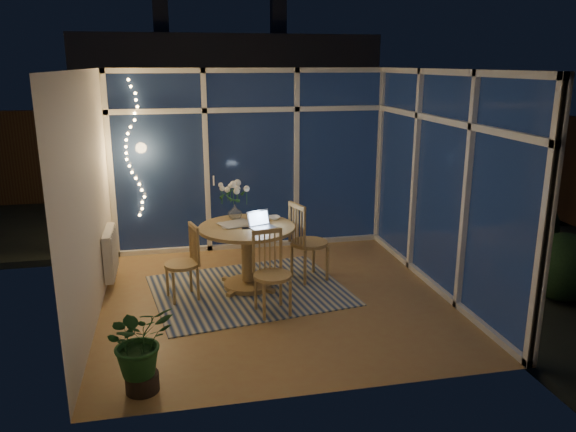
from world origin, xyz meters
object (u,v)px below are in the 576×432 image
Objects in this scene: chair_left at (181,263)px; chair_front at (273,274)px; dining_table at (247,257)px; chair_right at (310,241)px; laptop at (263,220)px; flower_vase at (235,211)px; potted_plant at (140,350)px.

chair_front is at bearing 42.76° from chair_left.
dining_table is 0.82m from chair_right.
laptop is at bearing 78.82° from chair_left.
chair_left is 1.06m from laptop.
chair_front is at bearing -76.80° from flower_vase.
chair_right is (0.80, 0.11, 0.12)m from dining_table.
potted_plant is (-1.35, -1.92, -0.51)m from laptop.
chair_right is 1.10m from chair_front.
potted_plant is at bearing -119.93° from dining_table.
potted_plant is at bearing -147.44° from laptop.
chair_front is 1.23× the size of potted_plant.
chair_front is at bearing 127.06° from chair_right.
flower_vase is at bearing 106.45° from dining_table.
chair_left is 0.87× the size of chair_right.
laptop is 1.38× the size of flower_vase.
chair_right reaches higher than dining_table.
dining_table is at bearing 92.70° from chair_front.
potted_plant is at bearing -26.44° from chair_left.
chair_front is 1.84m from potted_plant.
flower_vase is 2.66m from potted_plant.
chair_left is 1.90m from potted_plant.
flower_vase is at bearing 112.33° from chair_left.
chair_right is at bearing 45.59° from chair_front.
chair_right reaches higher than potted_plant.
chair_left is 3.10× the size of laptop.
flower_vase is (-0.90, 0.23, 0.38)m from chair_right.
laptop reaches higher than chair_front.
laptop is at bearing -34.88° from dining_table.
flower_vase is (0.69, 0.52, 0.44)m from chair_left.
chair_right reaches higher than flower_vase.
dining_table is 3.98× the size of laptop.
chair_left is 1.61m from chair_right.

